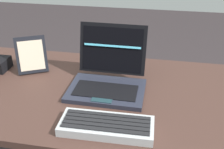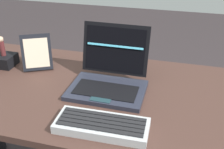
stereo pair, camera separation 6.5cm
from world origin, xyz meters
name	(u,v)px [view 2 (the right image)]	position (x,y,z in m)	size (l,w,h in m)	color
desk	(110,116)	(0.00, 0.00, 0.64)	(1.79, 0.65, 0.75)	#412A23
laptop_front	(109,77)	(-0.01, 0.03, 0.80)	(0.29, 0.26, 0.23)	#242634
external_keyboard	(102,125)	(0.03, -0.22, 0.77)	(0.30, 0.12, 0.03)	#B1B4B8
photo_frame	(37,53)	(-0.36, 0.10, 0.83)	(0.14, 0.11, 0.16)	black
figurine_stand	(5,60)	(-0.52, 0.09, 0.78)	(0.09, 0.09, 0.05)	black
figurine	(2,45)	(-0.52, 0.09, 0.85)	(0.03, 0.03, 0.09)	#532022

